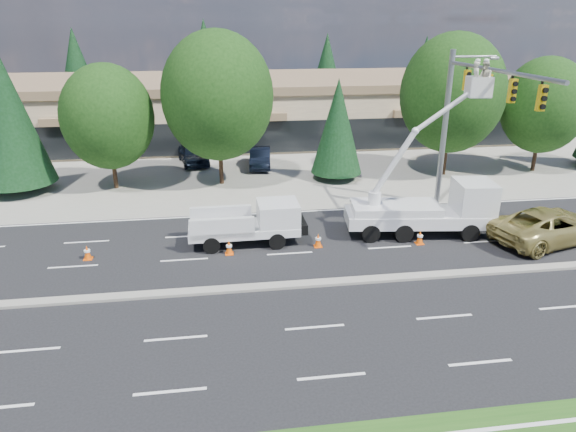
{
  "coord_description": "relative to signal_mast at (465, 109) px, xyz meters",
  "views": [
    {
      "loc": [
        -3.23,
        -18.96,
        10.56
      ],
      "look_at": [
        -0.25,
        2.03,
        2.4
      ],
      "focal_mm": 32.0,
      "sensor_mm": 36.0,
      "label": 1
    }
  ],
  "objects": [
    {
      "name": "ground",
      "position": [
        -10.03,
        -7.04,
        -6.06
      ],
      "size": [
        140.0,
        140.0,
        0.0
      ],
      "primitive_type": "plane",
      "color": "black",
      "rests_on": "ground"
    },
    {
      "name": "concrete_apron",
      "position": [
        -10.03,
        12.96,
        -6.05
      ],
      "size": [
        140.0,
        22.0,
        0.01
      ],
      "primitive_type": "cube",
      "color": "gray",
      "rests_on": "ground"
    },
    {
      "name": "road_median",
      "position": [
        -10.03,
        -7.04,
        -6.0
      ],
      "size": [
        120.0,
        0.55,
        0.12
      ],
      "primitive_type": "cube",
      "color": "gray",
      "rests_on": "ground"
    },
    {
      "name": "strip_mall",
      "position": [
        -10.03,
        22.93,
        -3.23
      ],
      "size": [
        50.4,
        15.4,
        5.5
      ],
      "color": "tan",
      "rests_on": "ground"
    },
    {
      "name": "tree_front_b",
      "position": [
        -26.03,
        7.96,
        -1.07
      ],
      "size": [
        4.71,
        4.71,
        9.29
      ],
      "color": "#332114",
      "rests_on": "ground"
    },
    {
      "name": "tree_front_c",
      "position": [
        -20.03,
        7.96,
        -1.32
      ],
      "size": [
        5.84,
        5.84,
        8.1
      ],
      "color": "#332114",
      "rests_on": "ground"
    },
    {
      "name": "tree_front_d",
      "position": [
        -13.03,
        7.96,
        -0.16
      ],
      "size": [
        7.26,
        7.26,
        10.08
      ],
      "color": "#332114",
      "rests_on": "ground"
    },
    {
      "name": "tree_front_e",
      "position": [
        -5.03,
        7.96,
        -2.33
      ],
      "size": [
        3.52,
        3.52,
        6.94
      ],
      "color": "#332114",
      "rests_on": "ground"
    },
    {
      "name": "tree_front_f",
      "position": [
        2.97,
        7.96,
        -0.28
      ],
      "size": [
        7.11,
        7.11,
        9.87
      ],
      "color": "#332114",
      "rests_on": "ground"
    },
    {
      "name": "tree_front_g",
      "position": [
        9.97,
        7.96,
        -1.25
      ],
      "size": [
        5.92,
        5.92,
        8.22
      ],
      "color": "#332114",
      "rests_on": "ground"
    },
    {
      "name": "tree_back_a",
      "position": [
        -28.03,
        34.96,
        -0.8
      ],
      "size": [
        4.97,
        4.97,
        9.81
      ],
      "color": "#332114",
      "rests_on": "ground"
    },
    {
      "name": "tree_back_b",
      "position": [
        -14.03,
        34.96,
        -0.34
      ],
      "size": [
        5.4,
        5.4,
        10.65
      ],
      "color": "#332114",
      "rests_on": "ground"
    },
    {
      "name": "tree_back_c",
      "position": [
        -0.03,
        34.96,
        -1.18
      ],
      "size": [
        4.61,
        4.61,
        9.08
      ],
      "color": "#332114",
      "rests_on": "ground"
    },
    {
      "name": "tree_back_d",
      "position": [
        11.97,
        34.96,
        -1.35
      ],
      "size": [
        4.45,
        4.45,
        8.78
      ],
      "color": "#332114",
      "rests_on": "ground"
    },
    {
      "name": "signal_mast",
      "position": [
        0.0,
        0.0,
        0.0
      ],
      "size": [
        2.76,
        10.16,
        9.0
      ],
      "color": "gray",
      "rests_on": "ground"
    },
    {
      "name": "utility_pickup",
      "position": [
        -11.71,
        -2.3,
        -5.2
      ],
      "size": [
        5.47,
        2.23,
        2.09
      ],
      "rotation": [
        0.0,
        0.0,
        0.01
      ],
      "color": "silver",
      "rests_on": "ground"
    },
    {
      "name": "bucket_truck",
      "position": [
        -2.34,
        -2.44,
        -4.18
      ],
      "size": [
        7.66,
        3.16,
        8.84
      ],
      "rotation": [
        0.0,
        0.0,
        -0.12
      ],
      "color": "silver",
      "rests_on": "ground"
    },
    {
      "name": "traffic_cone_a",
      "position": [
        -19.52,
        -3.1,
        -5.72
      ],
      "size": [
        0.4,
        0.4,
        0.7
      ],
      "color": "#F35407",
      "rests_on": "ground"
    },
    {
      "name": "traffic_cone_b",
      "position": [
        -12.91,
        -3.48,
        -5.72
      ],
      "size": [
        0.4,
        0.4,
        0.7
      ],
      "color": "#F35407",
      "rests_on": "ground"
    },
    {
      "name": "traffic_cone_c",
      "position": [
        -8.52,
        -3.23,
        -5.72
      ],
      "size": [
        0.4,
        0.4,
        0.7
      ],
      "color": "#F35407",
      "rests_on": "ground"
    },
    {
      "name": "traffic_cone_d",
      "position": [
        -3.4,
        -3.6,
        -5.72
      ],
      "size": [
        0.4,
        0.4,
        0.7
      ],
      "color": "#F35407",
      "rests_on": "ground"
    },
    {
      "name": "traffic_cone_e",
      "position": [
        2.23,
        -3.49,
        -5.72
      ],
      "size": [
        0.4,
        0.4,
        0.7
      ],
      "color": "#F35407",
      "rests_on": "ground"
    },
    {
      "name": "minivan",
      "position": [
        3.11,
        -4.24,
        -5.19
      ],
      "size": [
        6.75,
        4.44,
        1.72
      ],
      "primitive_type": "imported",
      "rotation": [
        0.0,
        0.0,
        1.85
      ],
      "color": "tan",
      "rests_on": "ground"
    },
    {
      "name": "parked_car_west",
      "position": [
        -15.1,
        13.53,
        -5.23
      ],
      "size": [
        2.83,
        5.11,
        1.64
      ],
      "primitive_type": "imported",
      "rotation": [
        0.0,
        0.0,
        0.19
      ],
      "color": "black",
      "rests_on": "ground"
    },
    {
      "name": "parked_car_east",
      "position": [
        -10.03,
        11.83,
        -5.33
      ],
      "size": [
        1.96,
        4.53,
        1.45
      ],
      "primitive_type": "imported",
      "rotation": [
        0.0,
        0.0,
        -0.1
      ],
      "color": "black",
      "rests_on": "ground"
    }
  ]
}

